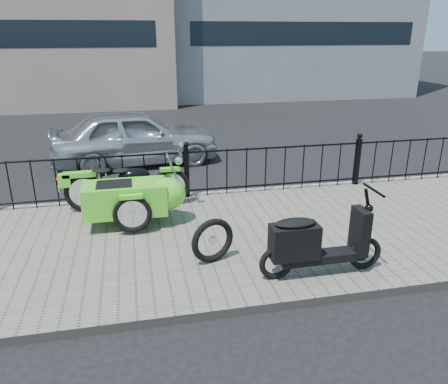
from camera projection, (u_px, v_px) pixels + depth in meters
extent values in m
plane|color=black|center=(198.00, 230.00, 7.23)|extent=(120.00, 120.00, 0.00)
cube|color=#666056|center=(203.00, 241.00, 6.75)|extent=(30.00, 3.80, 0.12)
cube|color=gray|center=(187.00, 197.00, 8.53)|extent=(30.00, 0.10, 0.12)
cylinder|color=black|center=(186.00, 153.00, 8.08)|extent=(14.00, 0.04, 0.04)
cylinder|color=black|center=(187.00, 191.00, 8.34)|extent=(14.00, 0.04, 0.04)
cube|color=black|center=(187.00, 173.00, 8.21)|extent=(0.09, 0.09, 0.96)
sphere|color=black|center=(186.00, 145.00, 8.03)|extent=(0.11, 0.11, 0.11)
cube|color=black|center=(357.00, 162.00, 8.90)|extent=(0.09, 0.09, 0.96)
sphere|color=black|center=(360.00, 136.00, 8.71)|extent=(0.11, 0.11, 0.11)
cube|color=black|center=(306.00, 34.00, 19.50)|extent=(10.50, 0.06, 1.00)
torus|color=black|center=(171.00, 187.00, 7.87)|extent=(0.69, 0.09, 0.69)
torus|color=black|center=(85.00, 193.00, 7.58)|extent=(0.69, 0.09, 0.69)
torus|color=black|center=(132.00, 214.00, 6.69)|extent=(0.60, 0.08, 0.60)
cube|color=gray|center=(128.00, 189.00, 7.72)|extent=(0.34, 0.22, 0.24)
cylinder|color=black|center=(129.00, 192.00, 7.74)|extent=(1.40, 0.04, 0.04)
ellipsoid|color=black|center=(134.00, 175.00, 7.66)|extent=(0.54, 0.29, 0.26)
cylinder|color=silver|center=(180.00, 153.00, 7.69)|extent=(0.03, 0.56, 0.03)
cylinder|color=silver|center=(173.00, 170.00, 7.78)|extent=(0.25, 0.04, 0.59)
sphere|color=silver|center=(179.00, 161.00, 7.74)|extent=(0.15, 0.15, 0.15)
cube|color=#55E027|center=(170.00, 169.00, 7.76)|extent=(0.36, 0.12, 0.06)
cube|color=#55E027|center=(79.00, 174.00, 7.45)|extent=(0.55, 0.16, 0.08)
ellipsoid|color=black|center=(121.00, 171.00, 7.58)|extent=(0.31, 0.22, 0.08)
ellipsoid|color=black|center=(102.00, 171.00, 7.51)|extent=(0.31, 0.22, 0.08)
sphere|color=red|center=(58.00, 179.00, 7.40)|extent=(0.07, 0.07, 0.07)
cube|color=yellow|center=(59.00, 187.00, 7.55)|extent=(0.02, 0.14, 0.10)
cube|color=#55E027|center=(125.00, 198.00, 6.99)|extent=(1.30, 0.62, 0.50)
ellipsoid|color=#55E027|center=(166.00, 194.00, 7.10)|extent=(0.65, 0.60, 0.54)
cube|color=black|center=(114.00, 185.00, 6.88)|extent=(0.55, 0.43, 0.06)
cube|color=#55E027|center=(131.00, 197.00, 6.59)|extent=(0.34, 0.11, 0.06)
torus|color=black|center=(365.00, 253.00, 5.77)|extent=(0.46, 0.08, 0.46)
torus|color=black|center=(276.00, 263.00, 5.53)|extent=(0.46, 0.08, 0.46)
cube|color=black|center=(322.00, 257.00, 5.64)|extent=(1.12, 0.25, 0.11)
cube|color=black|center=(294.00, 242.00, 5.48)|extent=(0.61, 0.29, 0.45)
ellipsoid|color=black|center=(295.00, 223.00, 5.39)|extent=(0.52, 0.26, 0.10)
cube|color=black|center=(360.00, 231.00, 5.63)|extent=(0.13, 0.33, 0.61)
cylinder|color=black|center=(368.00, 207.00, 5.53)|extent=(0.17, 0.04, 0.50)
cylinder|color=black|center=(374.00, 190.00, 5.46)|extent=(0.03, 0.49, 0.03)
torus|color=black|center=(213.00, 241.00, 5.91)|extent=(0.63, 0.29, 0.64)
imported|color=silver|center=(135.00, 137.00, 10.65)|extent=(4.18, 2.14, 1.36)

